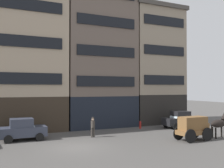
# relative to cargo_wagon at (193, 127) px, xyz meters

# --- Properties ---
(ground_plane) EXTENTS (120.00, 120.00, 0.00)m
(ground_plane) POSITION_rel_cargo_wagon_xyz_m (-9.55, 1.67, -1.15)
(ground_plane) COLOR #4C4947
(building_center_left) EXTENTS (9.72, 6.49, 14.51)m
(building_center_left) POSITION_rel_cargo_wagon_xyz_m (-12.95, 11.50, 6.15)
(building_center_left) COLOR #33281E
(building_center_left) RESTS_ON ground_plane
(building_center_right) EXTENTS (8.46, 6.49, 16.93)m
(building_center_right) POSITION_rel_cargo_wagon_xyz_m (-4.21, 11.49, 7.36)
(building_center_right) COLOR black
(building_center_right) RESTS_ON ground_plane
(building_far_right) EXTENTS (7.26, 6.49, 14.69)m
(building_far_right) POSITION_rel_cargo_wagon_xyz_m (3.30, 11.50, 6.24)
(building_far_right) COLOR black
(building_far_right) RESTS_ON ground_plane
(cargo_wagon) EXTENTS (2.92, 1.55, 1.98)m
(cargo_wagon) POSITION_rel_cargo_wagon_xyz_m (0.00, 0.00, 0.00)
(cargo_wagon) COLOR brown
(cargo_wagon) RESTS_ON ground_plane
(draft_horse) EXTENTS (2.34, 0.63, 2.30)m
(draft_horse) POSITION_rel_cargo_wagon_xyz_m (2.95, 0.00, 0.12)
(draft_horse) COLOR black
(draft_horse) RESTS_ON ground_plane
(sedan_light) EXTENTS (3.71, 1.88, 1.83)m
(sedan_light) POSITION_rel_cargo_wagon_xyz_m (-12.94, 5.86, -0.23)
(sedan_light) COLOR #333847
(sedan_light) RESTS_ON ground_plane
(sedan_parked_curb) EXTENTS (3.72, 1.90, 1.83)m
(sedan_parked_curb) POSITION_rel_cargo_wagon_xyz_m (3.44, 5.97, -0.23)
(sedan_parked_curb) COLOR black
(sedan_parked_curb) RESTS_ON ground_plane
(pedestrian_officer) EXTENTS (0.46, 0.46, 1.79)m
(pedestrian_officer) POSITION_rel_cargo_wagon_xyz_m (-7.16, 4.76, -0.17)
(pedestrian_officer) COLOR #38332D
(pedestrian_officer) RESTS_ON ground_plane
(fire_hydrant_curbside) EXTENTS (0.24, 0.24, 0.83)m
(fire_hydrant_curbside) POSITION_rel_cargo_wagon_xyz_m (-0.81, 7.28, -0.72)
(fire_hydrant_curbside) COLOR maroon
(fire_hydrant_curbside) RESTS_ON ground_plane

